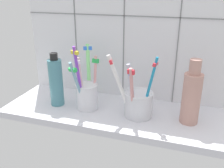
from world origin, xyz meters
TOP-DOWN VIEW (x-y plane):
  - counter_slab at (0.00, 0.00)cm, footprint 64.00×22.00cm
  - tile_wall_back at (-0.00, 12.00)cm, footprint 64.00×2.20cm
  - toothbrush_cup_left at (-7.84, -0.53)cm, footprint 6.89×14.64cm
  - toothbrush_cup_right at (7.45, -0.91)cm, footprint 13.37×9.26cm
  - ceramic_vase at (21.26, 0.13)cm, footprint 4.76×4.76cm
  - soap_bottle at (-17.31, -1.23)cm, footprint 4.09×4.09cm

SIDE VIEW (x-z plane):
  - counter_slab at x=0.00cm, z-range 0.00..2.00cm
  - toothbrush_cup_right at x=7.45cm, z-range -2.61..15.22cm
  - toothbrush_cup_left at x=-7.84cm, z-range -2.70..16.57cm
  - soap_bottle at x=-17.31cm, z-range 1.33..17.43cm
  - ceramic_vase at x=21.26cm, z-range 0.93..18.28cm
  - tile_wall_back at x=0.00cm, z-range 0.00..45.00cm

